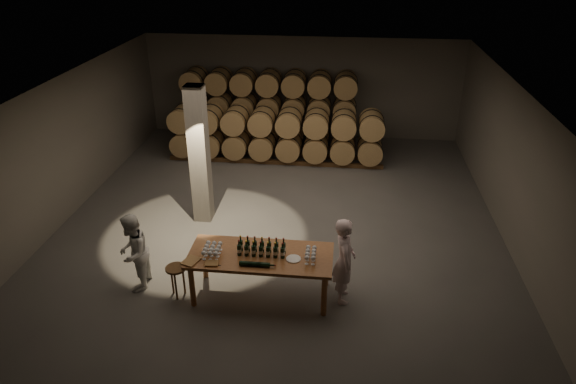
# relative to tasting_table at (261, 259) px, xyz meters

# --- Properties ---
(room) EXTENTS (12.00, 12.00, 12.00)m
(room) POSITION_rel_tasting_table_xyz_m (-1.80, 2.70, 0.80)
(room) COLOR #575552
(room) RESTS_ON ground
(tasting_table) EXTENTS (2.60, 1.10, 0.90)m
(tasting_table) POSITION_rel_tasting_table_xyz_m (0.00, 0.00, 0.00)
(tasting_table) COLOR brown
(tasting_table) RESTS_ON ground
(barrel_stack_back) EXTENTS (5.48, 0.95, 2.31)m
(barrel_stack_back) POSITION_rel_tasting_table_xyz_m (-0.96, 7.70, 0.40)
(barrel_stack_back) COLOR #50311B
(barrel_stack_back) RESTS_ON ground
(barrel_stack_front) EXTENTS (6.26, 0.95, 1.57)m
(barrel_stack_front) POSITION_rel_tasting_table_xyz_m (-0.57, 6.30, 0.03)
(barrel_stack_front) COLOR #50311B
(barrel_stack_front) RESTS_ON ground
(bottle_cluster) EXTENTS (0.86, 0.23, 0.31)m
(bottle_cluster) POSITION_rel_tasting_table_xyz_m (0.02, 0.02, 0.22)
(bottle_cluster) COLOR black
(bottle_cluster) RESTS_ON tasting_table
(lying_bottles) EXTENTS (0.64, 0.09, 0.09)m
(lying_bottles) POSITION_rel_tasting_table_xyz_m (-0.03, -0.37, 0.15)
(lying_bottles) COLOR black
(lying_bottles) RESTS_ON tasting_table
(glass_cluster_left) EXTENTS (0.31, 0.42, 0.18)m
(glass_cluster_left) POSITION_rel_tasting_table_xyz_m (-0.86, -0.10, 0.23)
(glass_cluster_left) COLOR silver
(glass_cluster_left) RESTS_ON tasting_table
(glass_cluster_right) EXTENTS (0.20, 0.42, 0.17)m
(glass_cluster_right) POSITION_rel_tasting_table_xyz_m (0.90, -0.04, 0.23)
(glass_cluster_right) COLOR silver
(glass_cluster_right) RESTS_ON tasting_table
(plate) EXTENTS (0.26, 0.26, 0.02)m
(plate) POSITION_rel_tasting_table_xyz_m (0.60, -0.08, 0.11)
(plate) COLOR white
(plate) RESTS_ON tasting_table
(notebook_near) EXTENTS (0.25, 0.21, 0.03)m
(notebook_near) POSITION_rel_tasting_table_xyz_m (-0.80, -0.39, 0.12)
(notebook_near) COLOR olive
(notebook_near) RESTS_ON tasting_table
(notebook_corner) EXTENTS (0.33, 0.37, 0.03)m
(notebook_corner) POSITION_rel_tasting_table_xyz_m (-1.18, -0.36, 0.12)
(notebook_corner) COLOR olive
(notebook_corner) RESTS_ON tasting_table
(pen) EXTENTS (0.13, 0.01, 0.01)m
(pen) POSITION_rel_tasting_table_xyz_m (-0.70, -0.42, 0.11)
(pen) COLOR black
(pen) RESTS_ON tasting_table
(stool) EXTENTS (0.37, 0.37, 0.62)m
(stool) POSITION_rel_tasting_table_xyz_m (-1.54, -0.18, -0.28)
(stool) COLOR #50311B
(stool) RESTS_ON ground
(person_man) EXTENTS (0.46, 0.65, 1.68)m
(person_man) POSITION_rel_tasting_table_xyz_m (1.50, 0.07, 0.04)
(person_man) COLOR silver
(person_man) RESTS_ON ground
(person_woman) EXTENTS (0.64, 0.79, 1.55)m
(person_woman) POSITION_rel_tasting_table_xyz_m (-2.38, -0.02, -0.02)
(person_woman) COLOR white
(person_woman) RESTS_ON ground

